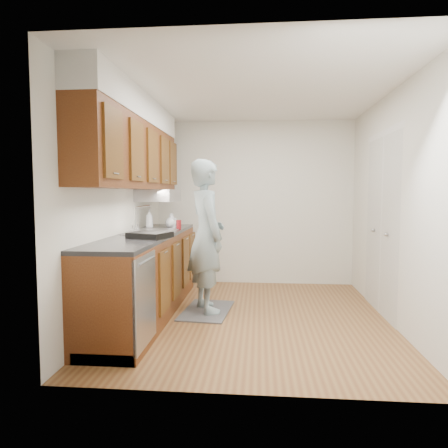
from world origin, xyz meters
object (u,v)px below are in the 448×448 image
object	(u,v)px
soap_bottle_a	(149,219)
soda_can	(179,225)
soap_bottle_b	(173,221)
soap_bottle_c	(171,221)
steel_can	(173,223)
person	(207,226)
dish_rack	(150,235)

from	to	relation	value
soap_bottle_a	soda_can	xyz separation A→B (m)	(0.41, -0.09, -0.07)
soap_bottle_b	soap_bottle_c	bearing A→B (deg)	-162.29
soap_bottle_b	soap_bottle_a	bearing A→B (deg)	-153.40
soap_bottle_c	steel_can	world-z (taller)	soap_bottle_c
person	dish_rack	bearing A→B (deg)	113.92
soap_bottle_b	steel_can	size ratio (longest dim) A/B	1.73
person	soda_can	xyz separation A→B (m)	(-0.42, 0.42, -0.02)
soap_bottle_a	soap_bottle_c	world-z (taller)	soap_bottle_a
soda_can	soap_bottle_b	bearing A→B (deg)	119.96
person	soap_bottle_a	distance (m)	0.96
person	soap_bottle_a	world-z (taller)	person
steel_can	soda_can	bearing A→B (deg)	-61.75
person	steel_can	bearing A→B (deg)	14.23
dish_rack	steel_can	bearing A→B (deg)	111.37
person	steel_can	size ratio (longest dim) A/B	18.34
soap_bottle_c	dish_rack	distance (m)	1.24
steel_can	dish_rack	bearing A→B (deg)	-88.68
steel_can	soap_bottle_a	bearing A→B (deg)	-153.08
soap_bottle_a	soap_bottle_c	bearing A→B (deg)	27.24
person	dish_rack	xyz separation A→B (m)	(-0.51, -0.60, -0.05)
soap_bottle_c	dish_rack	size ratio (longest dim) A/B	0.50
soap_bottle_b	person	bearing A→B (deg)	-49.54
soda_can	steel_can	bearing A→B (deg)	118.25
soda_can	dish_rack	distance (m)	1.02
dish_rack	soap_bottle_a	bearing A→B (deg)	125.84
dish_rack	person	bearing A→B (deg)	69.66
dish_rack	soap_bottle_b	bearing A→B (deg)	111.65
soap_bottle_c	steel_can	size ratio (longest dim) A/B	1.73
soap_bottle_b	soap_bottle_c	xyz separation A→B (m)	(-0.02, -0.01, -0.00)
person	steel_can	world-z (taller)	person
soap_bottle_b	soda_can	world-z (taller)	soap_bottle_b
soap_bottle_c	soda_can	xyz separation A→B (m)	(0.15, -0.22, -0.04)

